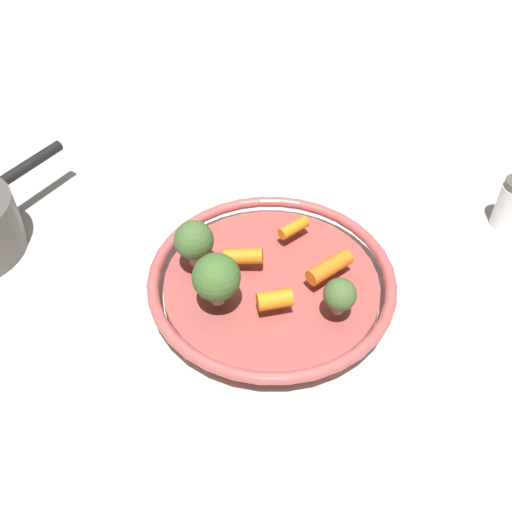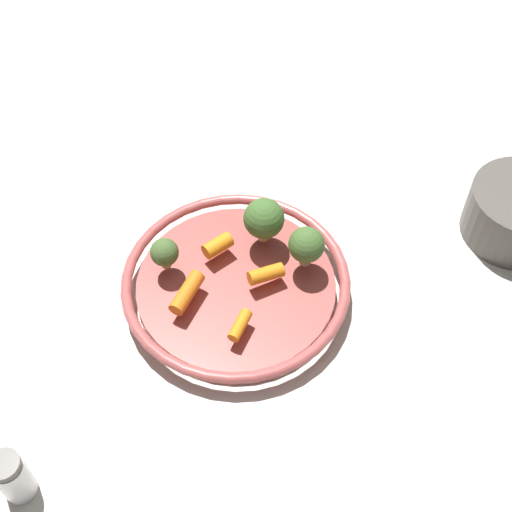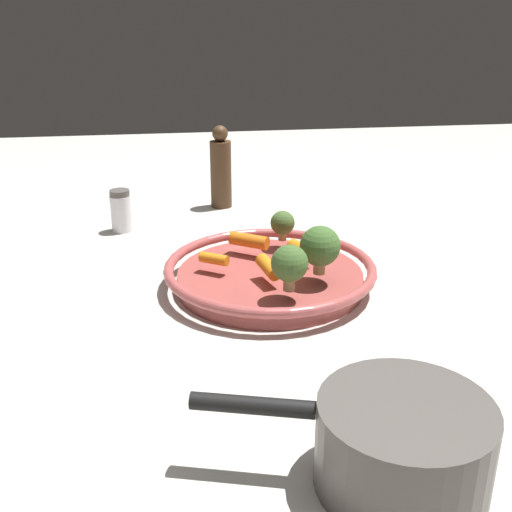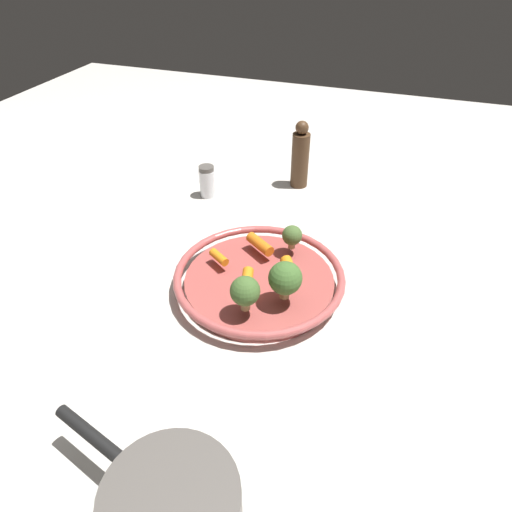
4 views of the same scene
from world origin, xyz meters
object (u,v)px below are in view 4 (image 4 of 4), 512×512
object	(u,v)px
baby_carrot_right	(247,280)
baby_carrot_back	(260,244)
baby_carrot_left	(288,267)
broccoli_floret_large	(285,278)
saucepan	(172,510)
serving_bowl	(259,279)
broccoli_floret_edge	(292,236)
broccoli_floret_mid	(245,291)
pepper_mill	(300,157)
baby_carrot_near_rim	(219,257)
salt_shaker	(207,181)

from	to	relation	value
baby_carrot_right	baby_carrot_back	world-z (taller)	baby_carrot_right
baby_carrot_left	broccoli_floret_large	xyz separation A→B (m)	(-0.07, -0.01, 0.03)
baby_carrot_left	saucepan	world-z (taller)	saucepan
serving_bowl	broccoli_floret_edge	size ratio (longest dim) A/B	6.45
broccoli_floret_edge	baby_carrot_left	bearing A→B (deg)	-169.11
baby_carrot_left	baby_carrot_back	distance (m)	0.09
broccoli_floret_edge	broccoli_floret_mid	distance (m)	0.19
baby_carrot_right	broccoli_floret_large	distance (m)	0.08
baby_carrot_left	pepper_mill	size ratio (longest dim) A/B	0.24
baby_carrot_right	baby_carrot_near_rim	xyz separation A→B (m)	(0.05, 0.07, -0.00)
broccoli_floret_large	saucepan	world-z (taller)	broccoli_floret_large
baby_carrot_near_rim	broccoli_floret_edge	distance (m)	0.15
serving_bowl	salt_shaker	world-z (taller)	salt_shaker
baby_carrot_right	baby_carrot_back	bearing A→B (deg)	6.78
broccoli_floret_mid	baby_carrot_right	bearing A→B (deg)	17.27
broccoli_floret_large	serving_bowl	bearing A→B (deg)	51.34
broccoli_floret_large	broccoli_floret_mid	distance (m)	0.07
baby_carrot_left	saucepan	size ratio (longest dim) A/B	0.16
broccoli_floret_mid	saucepan	xyz separation A→B (m)	(-0.32, -0.03, -0.04)
serving_bowl	saucepan	distance (m)	0.42
baby_carrot_left	baby_carrot_back	bearing A→B (deg)	54.72
baby_carrot_right	broccoli_floret_large	xyz separation A→B (m)	(-0.01, -0.07, 0.03)
broccoli_floret_large	baby_carrot_left	bearing A→B (deg)	10.36
baby_carrot_right	salt_shaker	distance (m)	0.39
serving_bowl	baby_carrot_near_rim	distance (m)	0.09
serving_bowl	baby_carrot_left	world-z (taller)	baby_carrot_left
broccoli_floret_mid	pepper_mill	distance (m)	0.51
baby_carrot_left	pepper_mill	world-z (taller)	pepper_mill
baby_carrot_left	baby_carrot_back	size ratio (longest dim) A/B	0.65
broccoli_floret_edge	broccoli_floret_mid	bearing A→B (deg)	172.01
broccoli_floret_large	salt_shaker	distance (m)	0.45
baby_carrot_right	saucepan	xyz separation A→B (m)	(-0.38, -0.05, -0.01)
broccoli_floret_edge	salt_shaker	bearing A→B (deg)	53.62
serving_bowl	pepper_mill	distance (m)	0.42
saucepan	baby_carrot_left	bearing A→B (deg)	-0.94
broccoli_floret_edge	baby_carrot_near_rim	bearing A→B (deg)	125.54
baby_carrot_back	broccoli_floret_edge	bearing A→B (deg)	-68.42
broccoli_floret_mid	pepper_mill	bearing A→B (deg)	4.70
broccoli_floret_large	saucepan	xyz separation A→B (m)	(-0.37, 0.02, -0.04)
baby_carrot_near_rim	salt_shaker	xyz separation A→B (m)	(0.28, 0.15, -0.01)
baby_carrot_right	pepper_mill	size ratio (longest dim) A/B	0.29
broccoli_floret_edge	saucepan	bearing A→B (deg)	-179.24
baby_carrot_back	saucepan	xyz separation A→B (m)	(-0.49, -0.06, -0.01)
baby_carrot_right	broccoli_floret_large	size ratio (longest dim) A/B	0.70
baby_carrot_left	broccoli_floret_edge	size ratio (longest dim) A/B	0.85
salt_shaker	saucepan	bearing A→B (deg)	-158.94
broccoli_floret_mid	pepper_mill	world-z (taller)	pepper_mill
pepper_mill	saucepan	bearing A→B (deg)	-174.85
serving_bowl	broccoli_floret_edge	distance (m)	0.11
baby_carrot_right	salt_shaker	world-z (taller)	salt_shaker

